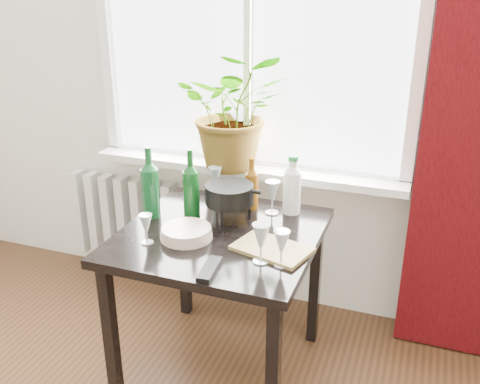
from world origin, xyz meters
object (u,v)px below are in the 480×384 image
(potted_plant, at_px, (235,111))
(cutting_board, at_px, (272,249))
(bottle_amber, at_px, (252,184))
(plate_stack, at_px, (186,233))
(wine_bottle_left, at_px, (150,182))
(table, at_px, (220,250))
(wineglass_back_center, at_px, (272,197))
(radiator, at_px, (132,220))
(wineglass_front_left, at_px, (146,229))
(fondue_pot, at_px, (229,202))
(wineglass_back_left, at_px, (215,182))
(wineglass_far_right, at_px, (281,248))
(cleaning_bottle, at_px, (292,184))
(tv_remote, at_px, (210,269))
(wine_bottle_right, at_px, (191,183))
(wineglass_front_right, at_px, (261,243))

(potted_plant, distance_m, cutting_board, 0.85)
(bottle_amber, height_order, plate_stack, bottle_amber)
(bottle_amber, bearing_deg, wine_bottle_left, -149.14)
(table, relative_size, wineglass_back_center, 5.11)
(radiator, xyz_separation_m, potted_plant, (0.71, -0.08, 0.77))
(wineglass_front_left, distance_m, cutting_board, 0.53)
(wine_bottle_left, distance_m, fondue_pot, 0.38)
(radiator, xyz_separation_m, wineglass_back_left, (0.67, -0.26, 0.44))
(wine_bottle_left, distance_m, wineglass_far_right, 0.74)
(cleaning_bottle, bearing_deg, wineglass_front_left, -133.62)
(fondue_pot, bearing_deg, tv_remote, -58.40)
(wineglass_back_left, xyz_separation_m, plate_stack, (0.06, -0.48, -0.06))
(radiator, distance_m, fondue_pot, 1.08)
(radiator, xyz_separation_m, cutting_board, (1.12, -0.72, 0.37))
(bottle_amber, bearing_deg, cutting_board, -59.77)
(wineglass_front_left, xyz_separation_m, plate_stack, (0.14, 0.10, -0.04))
(cleaning_bottle, distance_m, wineglass_front_left, 0.71)
(wineglass_back_center, bearing_deg, wine_bottle_left, -156.32)
(table, bearing_deg, cutting_board, -17.80)
(wineglass_far_right, bearing_deg, tv_remote, -150.90)
(radiator, distance_m, wine_bottle_right, 0.99)
(potted_plant, height_order, wineglass_front_right, potted_plant)
(wineglass_back_left, bearing_deg, wineglass_front_left, -97.21)
(table, height_order, cutting_board, cutting_board)
(table, height_order, wineglass_back_center, wineglass_back_center)
(wineglass_far_right, relative_size, fondue_pot, 0.60)
(radiator, height_order, wineglass_far_right, wineglass_far_right)
(wineglass_back_center, height_order, wineglass_back_left, wineglass_back_center)
(radiator, distance_m, table, 1.09)
(wineglass_front_right, distance_m, fondue_pot, 0.41)
(wineglass_back_center, distance_m, tv_remote, 0.60)
(wineglass_front_right, height_order, wineglass_front_left, wineglass_front_right)
(table, bearing_deg, wine_bottle_right, 149.00)
(bottle_amber, height_order, cutting_board, bottle_amber)
(wine_bottle_left, bearing_deg, wineglass_back_left, 60.69)
(wine_bottle_left, relative_size, tv_remote, 1.93)
(bottle_amber, distance_m, wineglass_front_left, 0.58)
(wineglass_front_right, distance_m, wineglass_back_center, 0.47)
(wine_bottle_right, height_order, cleaning_bottle, wine_bottle_right)
(wine_bottle_right, distance_m, cutting_board, 0.52)
(wineglass_front_right, bearing_deg, cleaning_bottle, 91.18)
(wineglass_back_left, xyz_separation_m, fondue_pot, (0.17, -0.24, 0.01))
(radiator, bearing_deg, plate_stack, -44.85)
(radiator, bearing_deg, wineglass_front_left, -54.17)
(fondue_pot, bearing_deg, wineglass_far_right, -23.85)
(potted_plant, relative_size, cutting_board, 1.98)
(wineglass_far_right, bearing_deg, wineglass_back_center, 111.06)
(fondue_pot, bearing_deg, wineglass_back_left, 145.07)
(bottle_amber, relative_size, fondue_pot, 1.02)
(fondue_pot, relative_size, cutting_board, 0.83)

